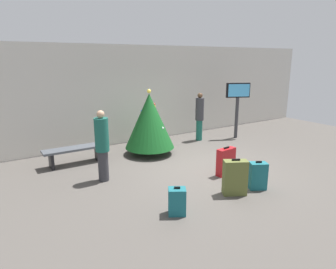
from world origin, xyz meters
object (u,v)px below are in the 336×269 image
(holiday_tree, at_px, (149,121))
(suitcase_2, at_px, (258,176))
(waiting_bench, at_px, (75,151))
(traveller_1, at_px, (200,115))
(suitcase_3, at_px, (177,201))
(suitcase_1, at_px, (226,162))
(suitcase_0, at_px, (235,178))
(flight_info_kiosk, at_px, (238,100))
(traveller_0, at_px, (102,144))

(holiday_tree, xyz_separation_m, suitcase_2, (0.79, -3.50, -0.72))
(holiday_tree, relative_size, waiting_bench, 1.16)
(traveller_1, bearing_deg, suitcase_3, -132.49)
(holiday_tree, height_order, traveller_1, holiday_tree)
(holiday_tree, bearing_deg, traveller_1, 11.71)
(suitcase_1, height_order, suitcase_3, suitcase_1)
(suitcase_3, bearing_deg, suitcase_0, 1.89)
(holiday_tree, distance_m, suitcase_2, 3.66)
(waiting_bench, distance_m, traveller_1, 4.47)
(traveller_1, xyz_separation_m, suitcase_1, (-1.49, -2.96, -0.55))
(flight_info_kiosk, bearing_deg, traveller_1, 161.24)
(traveller_1, distance_m, suitcase_2, 4.28)
(suitcase_0, bearing_deg, suitcase_3, -178.11)
(suitcase_0, xyz_separation_m, suitcase_3, (-1.51, -0.05, -0.12))
(suitcase_3, bearing_deg, waiting_bench, 102.09)
(traveller_1, distance_m, suitcase_0, 4.47)
(traveller_0, distance_m, suitcase_2, 3.60)
(suitcase_2, bearing_deg, traveller_1, 69.64)
(suitcase_0, relative_size, suitcase_2, 1.23)
(holiday_tree, xyz_separation_m, traveller_1, (2.26, 0.47, -0.14))
(holiday_tree, distance_m, flight_info_kiosk, 3.62)
(traveller_0, xyz_separation_m, suitcase_0, (2.08, -2.22, -0.51))
(holiday_tree, height_order, suitcase_0, holiday_tree)
(traveller_1, distance_m, suitcase_1, 3.36)
(suitcase_3, bearing_deg, traveller_1, 47.51)
(holiday_tree, xyz_separation_m, traveller_0, (-1.93, -1.21, -0.14))
(holiday_tree, bearing_deg, suitcase_2, -77.35)
(traveller_0, relative_size, suitcase_3, 3.07)
(holiday_tree, relative_size, traveller_1, 1.17)
(waiting_bench, xyz_separation_m, suitcase_1, (2.94, -2.78, -0.02))
(flight_info_kiosk, xyz_separation_m, suitcase_3, (-4.97, -3.50, -1.13))
(suitcase_1, bearing_deg, waiting_bench, 136.64)
(suitcase_1, distance_m, suitcase_2, 1.01)
(flight_info_kiosk, distance_m, traveller_1, 1.50)
(suitcase_1, height_order, suitcase_2, suitcase_1)
(flight_info_kiosk, relative_size, suitcase_2, 3.07)
(flight_info_kiosk, relative_size, traveller_0, 1.18)
(traveller_1, relative_size, suitcase_1, 2.33)
(suitcase_2, bearing_deg, suitcase_3, 179.60)
(suitcase_0, bearing_deg, traveller_1, 61.64)
(flight_info_kiosk, relative_size, traveller_1, 1.19)
(waiting_bench, height_order, traveller_0, traveller_0)
(holiday_tree, height_order, suitcase_3, holiday_tree)
(suitcase_2, distance_m, suitcase_3, 2.15)
(suitcase_0, distance_m, suitcase_1, 1.13)
(flight_info_kiosk, xyz_separation_m, traveller_1, (-1.35, 0.46, -0.49))
(holiday_tree, bearing_deg, suitcase_0, -87.48)
(waiting_bench, bearing_deg, suitcase_0, -58.03)
(suitcase_0, xyz_separation_m, suitcase_2, (0.64, -0.07, -0.07))
(traveller_0, bearing_deg, traveller_1, 21.88)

